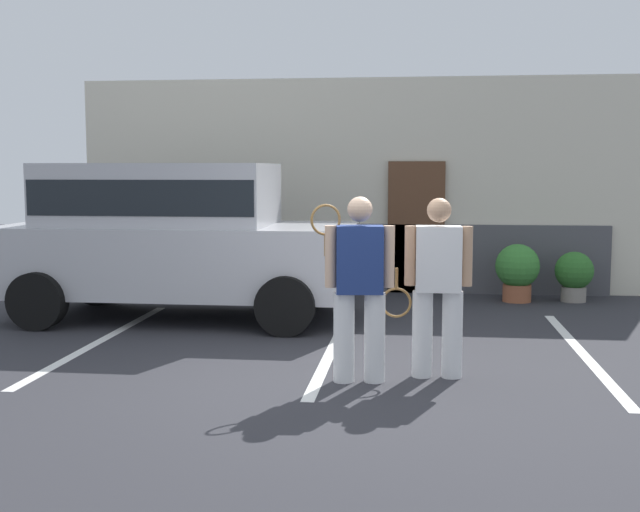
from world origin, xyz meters
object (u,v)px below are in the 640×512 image
(potted_plant_by_porch, at_px, (517,270))
(tennis_player_man, at_px, (359,286))
(tennis_player_woman, at_px, (437,285))
(parked_suv, at_px, (173,232))
(potted_plant_secondary, at_px, (574,274))

(potted_plant_by_porch, bearing_deg, tennis_player_man, -112.71)
(tennis_player_man, bearing_deg, tennis_player_woman, -166.38)
(parked_suv, height_order, potted_plant_by_porch, parked_suv)
(tennis_player_man, distance_m, tennis_player_woman, 0.77)
(potted_plant_by_porch, bearing_deg, tennis_player_woman, -105.87)
(tennis_player_woman, bearing_deg, parked_suv, -39.66)
(tennis_player_man, relative_size, tennis_player_woman, 1.01)
(tennis_player_man, relative_size, potted_plant_secondary, 2.30)
(parked_suv, distance_m, tennis_player_man, 3.98)
(tennis_player_man, distance_m, potted_plant_by_porch, 5.28)
(parked_suv, relative_size, tennis_player_woman, 2.69)
(parked_suv, height_order, tennis_player_man, parked_suv)
(tennis_player_man, bearing_deg, potted_plant_secondary, -126.03)
(parked_suv, height_order, potted_plant_secondary, parked_suv)
(tennis_player_woman, bearing_deg, potted_plant_secondary, -116.08)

